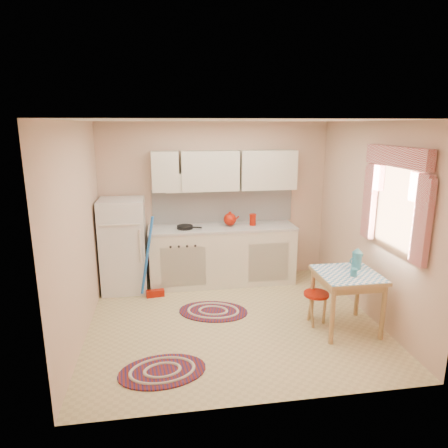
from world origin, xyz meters
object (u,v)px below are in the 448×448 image
(fridge, at_px, (124,245))
(base_cabinets, at_px, (222,256))
(stool, at_px, (316,308))
(table, at_px, (346,301))

(fridge, height_order, base_cabinets, fridge)
(base_cabinets, xyz_separation_m, stool, (0.95, -1.54, -0.23))
(stool, bearing_deg, fridge, 148.67)
(fridge, relative_size, base_cabinets, 0.62)
(fridge, bearing_deg, stool, -31.33)
(table, bearing_deg, fridge, 149.02)
(table, bearing_deg, stool, 151.84)
(base_cabinets, distance_m, stool, 1.83)
(fridge, relative_size, table, 1.94)
(fridge, distance_m, stool, 2.91)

